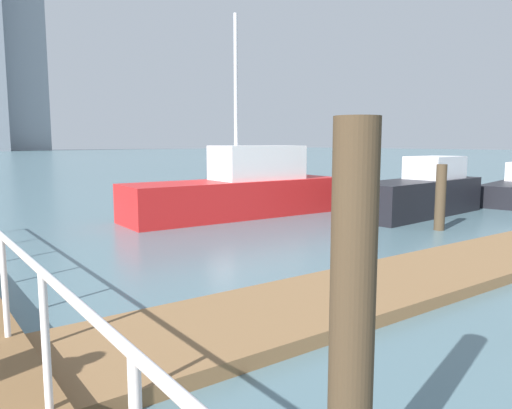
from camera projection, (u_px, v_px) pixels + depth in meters
name	position (u px, v px, depth m)	size (l,w,h in m)	color
ground_plane	(78.00, 228.00, 13.67)	(300.00, 300.00, 0.00)	slate
floating_dock	(400.00, 281.00, 8.06)	(12.24, 2.00, 0.18)	olive
boardwalk_railing	(135.00, 399.00, 2.17)	(0.06, 23.83, 1.08)	white
dock_piling_1	(368.00, 180.00, 15.73)	(0.34, 0.34, 2.31)	#473826
dock_piling_2	(352.00, 325.00, 2.99)	(0.28, 0.28, 2.52)	#473826
dock_piling_3	(440.00, 197.00, 13.16)	(0.28, 0.28, 1.79)	#473826
moored_boat_1	(421.00, 193.00, 15.96)	(5.67, 2.13, 1.90)	black
moored_boat_3	(241.00, 190.00, 15.73)	(7.38, 2.10, 6.29)	red
skyline_tower_5	(22.00, 45.00, 139.03)	(11.24, 10.46, 59.70)	#8C939E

